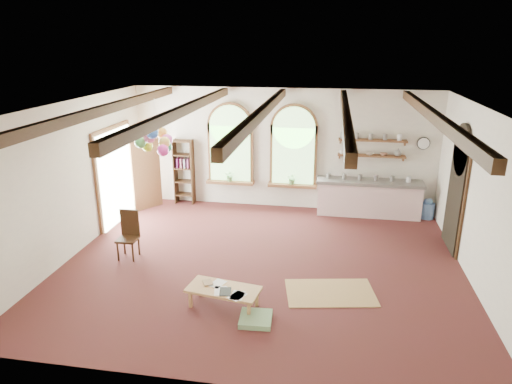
% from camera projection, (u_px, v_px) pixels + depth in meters
% --- Properties ---
extents(floor, '(8.00, 8.00, 0.00)m').
position_uv_depth(floor, '(262.00, 264.00, 9.33)').
color(floor, '#4E2020').
rests_on(floor, ground).
extents(ceiling_beams, '(6.20, 6.80, 0.18)m').
position_uv_depth(ceiling_beams, '(262.00, 112.00, 8.35)').
color(ceiling_beams, '#3E2B13').
rests_on(ceiling_beams, ceiling).
extents(window_left, '(1.30, 0.28, 2.20)m').
position_uv_depth(window_left, '(230.00, 147.00, 12.24)').
color(window_left, brown).
rests_on(window_left, floor).
extents(window_right, '(1.30, 0.28, 2.20)m').
position_uv_depth(window_right, '(293.00, 149.00, 11.97)').
color(window_right, brown).
rests_on(window_right, floor).
extents(left_doorway, '(0.10, 1.90, 2.50)m').
position_uv_depth(left_doorway, '(116.00, 176.00, 11.27)').
color(left_doorway, brown).
rests_on(left_doorway, floor).
extents(right_doorway, '(0.10, 1.30, 2.40)m').
position_uv_depth(right_doorway, '(455.00, 200.00, 9.76)').
color(right_doorway, black).
rests_on(right_doorway, floor).
extents(kitchen_counter, '(2.68, 0.62, 0.94)m').
position_uv_depth(kitchen_counter, '(369.00, 198.00, 11.81)').
color(kitchen_counter, '#FFD8D9').
rests_on(kitchen_counter, floor).
extents(wall_shelf_lower, '(1.70, 0.24, 0.04)m').
position_uv_depth(wall_shelf_lower, '(371.00, 156.00, 11.64)').
color(wall_shelf_lower, brown).
rests_on(wall_shelf_lower, wall_back).
extents(wall_shelf_upper, '(1.70, 0.24, 0.04)m').
position_uv_depth(wall_shelf_upper, '(373.00, 140.00, 11.51)').
color(wall_shelf_upper, brown).
rests_on(wall_shelf_upper, wall_back).
extents(wall_clock, '(0.32, 0.04, 0.32)m').
position_uv_depth(wall_clock, '(423.00, 143.00, 11.40)').
color(wall_clock, black).
rests_on(wall_clock, wall_back).
extents(bookshelf, '(0.53, 0.32, 1.80)m').
position_uv_depth(bookshelf, '(184.00, 172.00, 12.58)').
color(bookshelf, '#3E2B13').
rests_on(bookshelf, floor).
extents(coffee_table, '(1.31, 0.76, 0.35)m').
position_uv_depth(coffee_table, '(224.00, 290.00, 7.74)').
color(coffee_table, tan).
rests_on(coffee_table, floor).
extents(side_chair, '(0.41, 0.41, 1.01)m').
position_uv_depth(side_chair, '(129.00, 244.00, 9.53)').
color(side_chair, '#3E2B13').
rests_on(side_chair, floor).
extents(floor_mat, '(1.73, 1.24, 0.02)m').
position_uv_depth(floor_mat, '(330.00, 293.00, 8.25)').
color(floor_mat, tan).
rests_on(floor_mat, floor).
extents(floor_cushion, '(0.55, 0.55, 0.09)m').
position_uv_depth(floor_cushion, '(256.00, 319.00, 7.40)').
color(floor_cushion, '#779F6D').
rests_on(floor_cushion, floor).
extents(water_jug_a, '(0.28, 0.28, 0.53)m').
position_uv_depth(water_jug_a, '(426.00, 210.00, 11.66)').
color(water_jug_a, '#567FB8').
rests_on(water_jug_a, floor).
extents(water_jug_b, '(0.28, 0.28, 0.54)m').
position_uv_depth(water_jug_b, '(429.00, 210.00, 11.65)').
color(water_jug_b, '#567FB8').
rests_on(water_jug_b, floor).
extents(balloon_cluster, '(0.79, 0.86, 1.15)m').
position_uv_depth(balloon_cluster, '(157.00, 140.00, 9.72)').
color(balloon_cluster, white).
rests_on(balloon_cluster, floor).
extents(table_book, '(0.25, 0.27, 0.02)m').
position_uv_depth(table_book, '(203.00, 283.00, 7.87)').
color(table_book, olive).
rests_on(table_book, coffee_table).
extents(tablet, '(0.24, 0.31, 0.01)m').
position_uv_depth(tablet, '(225.00, 292.00, 7.61)').
color(tablet, black).
rests_on(tablet, coffee_table).
extents(potted_plant_left, '(0.27, 0.23, 0.30)m').
position_uv_depth(potted_plant_left, '(230.00, 176.00, 12.39)').
color(potted_plant_left, '#598C4C').
rests_on(potted_plant_left, window_left).
extents(potted_plant_right, '(0.27, 0.23, 0.30)m').
position_uv_depth(potted_plant_right, '(292.00, 179.00, 12.12)').
color(potted_plant_right, '#598C4C').
rests_on(potted_plant_right, window_right).
extents(shelf_cup_a, '(0.12, 0.10, 0.10)m').
position_uv_depth(shelf_cup_a, '(342.00, 152.00, 11.74)').
color(shelf_cup_a, white).
rests_on(shelf_cup_a, wall_shelf_lower).
extents(shelf_cup_b, '(0.10, 0.10, 0.09)m').
position_uv_depth(shelf_cup_b, '(356.00, 153.00, 11.68)').
color(shelf_cup_b, beige).
rests_on(shelf_cup_b, wall_shelf_lower).
extents(shelf_bowl_a, '(0.22, 0.22, 0.05)m').
position_uv_depth(shelf_bowl_a, '(369.00, 154.00, 11.63)').
color(shelf_bowl_a, beige).
rests_on(shelf_bowl_a, wall_shelf_lower).
extents(shelf_bowl_b, '(0.20, 0.20, 0.06)m').
position_uv_depth(shelf_bowl_b, '(384.00, 154.00, 11.57)').
color(shelf_bowl_b, '#8C664C').
rests_on(shelf_bowl_b, wall_shelf_lower).
extents(shelf_vase, '(0.18, 0.18, 0.19)m').
position_uv_depth(shelf_vase, '(398.00, 152.00, 11.50)').
color(shelf_vase, slate).
rests_on(shelf_vase, wall_shelf_lower).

